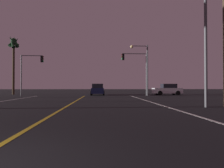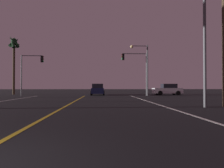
{
  "view_description": "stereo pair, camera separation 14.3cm",
  "coord_description": "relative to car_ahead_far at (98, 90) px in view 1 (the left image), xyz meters",
  "views": [
    {
      "loc": [
        2.18,
        -2.65,
        1.27
      ],
      "look_at": [
        3.77,
        25.4,
        1.64
      ],
      "focal_mm": 32.24,
      "sensor_mm": 36.0,
      "label": 1
    },
    {
      "loc": [
        2.32,
        -2.65,
        1.27
      ],
      "look_at": [
        3.77,
        25.4,
        1.64
      ],
      "focal_mm": 32.24,
      "sensor_mm": 36.0,
      "label": 2
    }
  ],
  "objects": [
    {
      "name": "street_lamp_right_far",
      "position": [
        6.3,
        -2.9,
        3.75
      ],
      "size": [
        2.49,
        0.44,
        7.05
      ],
      "rotation": [
        0.0,
        0.0,
        3.14
      ],
      "color": "#4C4C51",
      "rests_on": "ground"
    },
    {
      "name": "traffic_light_near_left",
      "position": [
        -8.97,
        -2.27,
        3.31
      ],
      "size": [
        3.08,
        0.36,
        5.58
      ],
      "color": "#4C4C51",
      "rests_on": "ground"
    },
    {
      "name": "lane_center_divider",
      "position": [
        -1.73,
        -18.23,
        -0.82
      ],
      "size": [
        0.16,
        30.94,
        0.01
      ],
      "primitive_type": "cube",
      "color": "gold",
      "rests_on": "ground"
    },
    {
      "name": "car_ahead_far",
      "position": [
        0.0,
        0.0,
        0.0
      ],
      "size": [
        2.02,
        4.3,
        1.7
      ],
      "rotation": [
        0.0,
        0.0,
        1.57
      ],
      "color": "black",
      "rests_on": "ground"
    },
    {
      "name": "car_crossing_side",
      "position": [
        10.64,
        -0.23,
        0.0
      ],
      "size": [
        4.3,
        2.02,
        1.7
      ],
      "rotation": [
        0.0,
        0.0,
        3.14
      ],
      "color": "black",
      "rests_on": "ground"
    },
    {
      "name": "lane_edge_right",
      "position": [
        4.6,
        -18.23,
        -0.82
      ],
      "size": [
        0.16,
        30.94,
        0.01
      ],
      "primitive_type": "cube",
      "color": "silver",
      "rests_on": "ground"
    },
    {
      "name": "palm_tree_left_far",
      "position": [
        -13.47,
        2.56,
        6.7
      ],
      "size": [
        2.0,
        1.95,
        9.59
      ],
      "color": "#473826",
      "rests_on": "ground"
    },
    {
      "name": "traffic_light_near_right",
      "position": [
        5.28,
        -2.27,
        3.61
      ],
      "size": [
        3.62,
        0.36,
        5.97
      ],
      "rotation": [
        0.0,
        0.0,
        3.14
      ],
      "color": "#4C4C51",
      "rests_on": "ground"
    },
    {
      "name": "street_lamp_right_near",
      "position": [
        6.4,
        -18.35,
        4.19
      ],
      "size": [
        2.28,
        0.44,
        7.86
      ],
      "rotation": [
        0.0,
        0.0,
        3.14
      ],
      "color": "#4C4C51",
      "rests_on": "ground"
    }
  ]
}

